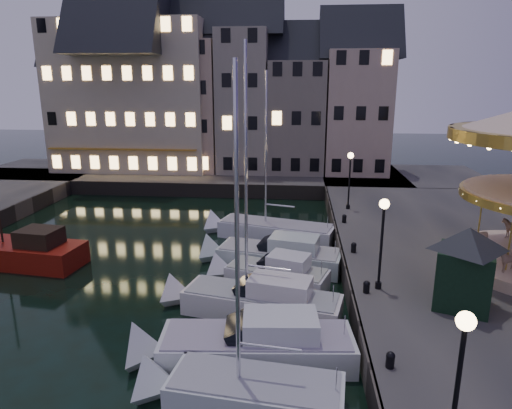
# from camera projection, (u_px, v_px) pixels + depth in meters

# --- Properties ---
(ground) EXTENTS (160.00, 160.00, 0.00)m
(ground) POSITION_uv_depth(u_px,v_px,m) (218.00, 318.00, 20.62)
(ground) COLOR black
(ground) RESTS_ON ground
(quay_east) EXTENTS (16.00, 56.00, 1.30)m
(quay_east) POSITION_uv_depth(u_px,v_px,m) (489.00, 264.00, 24.97)
(quay_east) COLOR #474442
(quay_east) RESTS_ON ground
(quay_north) EXTENTS (44.00, 12.00, 1.30)m
(quay_north) POSITION_uv_depth(u_px,v_px,m) (189.00, 177.00, 48.10)
(quay_north) COLOR #474442
(quay_north) RESTS_ON ground
(quaywall_e) EXTENTS (0.15, 44.00, 1.30)m
(quaywall_e) POSITION_uv_depth(u_px,v_px,m) (341.00, 259.00, 25.68)
(quaywall_e) COLOR #47423A
(quaywall_e) RESTS_ON ground
(quaywall_n) EXTENTS (48.00, 0.15, 1.30)m
(quaywall_n) POSITION_uv_depth(u_px,v_px,m) (195.00, 190.00, 42.15)
(quaywall_n) COLOR #47423A
(quaywall_n) RESTS_ON ground
(streetlamp_a) EXTENTS (0.44, 0.44, 4.17)m
(streetlamp_a) POSITION_uv_depth(u_px,v_px,m) (460.00, 370.00, 10.28)
(streetlamp_a) COLOR black
(streetlamp_a) RESTS_ON quay_east
(streetlamp_b) EXTENTS (0.44, 0.44, 4.17)m
(streetlamp_b) POSITION_uv_depth(u_px,v_px,m) (382.00, 231.00, 19.90)
(streetlamp_b) COLOR black
(streetlamp_b) RESTS_ON quay_east
(streetlamp_c) EXTENTS (0.44, 0.44, 4.17)m
(streetlamp_c) POSITION_uv_depth(u_px,v_px,m) (350.00, 172.00, 32.88)
(streetlamp_c) COLOR black
(streetlamp_c) RESTS_ON quay_east
(bollard_a) EXTENTS (0.30, 0.30, 0.57)m
(bollard_a) POSITION_uv_depth(u_px,v_px,m) (390.00, 359.00, 14.80)
(bollard_a) COLOR black
(bollard_a) RESTS_ON quay_east
(bollard_b) EXTENTS (0.30, 0.30, 0.57)m
(bollard_b) POSITION_uv_depth(u_px,v_px,m) (367.00, 286.00, 20.09)
(bollard_b) COLOR black
(bollard_b) RESTS_ON quay_east
(bollard_c) EXTENTS (0.30, 0.30, 0.57)m
(bollard_c) POSITION_uv_depth(u_px,v_px,m) (354.00, 247.00, 24.90)
(bollard_c) COLOR black
(bollard_c) RESTS_ON quay_east
(bollard_d) EXTENTS (0.30, 0.30, 0.57)m
(bollard_d) POSITION_uv_depth(u_px,v_px,m) (344.00, 218.00, 30.19)
(bollard_d) COLOR black
(bollard_d) RESTS_ON quay_east
(townhouse_na) EXTENTS (5.50, 8.00, 12.80)m
(townhouse_na) POSITION_uv_depth(u_px,v_px,m) (86.00, 107.00, 49.21)
(townhouse_na) COLOR #B3A890
(townhouse_na) RESTS_ON quay_north
(townhouse_nb) EXTENTS (6.16, 8.00, 13.80)m
(townhouse_nb) POSITION_uv_depth(u_px,v_px,m) (135.00, 102.00, 48.59)
(townhouse_nb) COLOR slate
(townhouse_nb) RESTS_ON quay_north
(townhouse_nc) EXTENTS (6.82, 8.00, 14.80)m
(townhouse_nc) POSITION_uv_depth(u_px,v_px,m) (190.00, 97.00, 47.92)
(townhouse_nc) COLOR tan
(townhouse_nc) RESTS_ON quay_north
(townhouse_nd) EXTENTS (5.50, 8.00, 15.80)m
(townhouse_nd) POSITION_uv_depth(u_px,v_px,m) (244.00, 93.00, 47.27)
(townhouse_nd) COLOR gray
(townhouse_nd) RESTS_ON quay_north
(townhouse_ne) EXTENTS (6.16, 8.00, 12.80)m
(townhouse_ne) POSITION_uv_depth(u_px,v_px,m) (297.00, 108.00, 47.17)
(townhouse_ne) COLOR slate
(townhouse_ne) RESTS_ON quay_north
(townhouse_nf) EXTENTS (6.82, 8.00, 13.80)m
(townhouse_nf) POSITION_uv_depth(u_px,v_px,m) (356.00, 103.00, 46.50)
(townhouse_nf) COLOR tan
(townhouse_nf) RESTS_ON quay_north
(hotel_corner) EXTENTS (17.60, 9.00, 16.80)m
(hotel_corner) POSITION_uv_depth(u_px,v_px,m) (134.00, 88.00, 48.19)
(hotel_corner) COLOR beige
(hotel_corner) RESTS_ON quay_north
(motorboat_a) EXTENTS (6.73, 2.86, 11.09)m
(motorboat_a) POSITION_uv_depth(u_px,v_px,m) (238.00, 393.00, 14.79)
(motorboat_a) COLOR silver
(motorboat_a) RESTS_ON ground
(motorboat_b) EXTENTS (8.39, 3.06, 2.15)m
(motorboat_b) POSITION_uv_depth(u_px,v_px,m) (246.00, 346.00, 17.25)
(motorboat_b) COLOR silver
(motorboat_b) RESTS_ON ground
(motorboat_c) EXTENTS (8.22, 3.67, 10.89)m
(motorboat_c) POSITION_uv_depth(u_px,v_px,m) (253.00, 301.00, 20.76)
(motorboat_c) COLOR silver
(motorboat_c) RESTS_ON ground
(motorboat_d) EXTENTS (6.21, 3.67, 2.15)m
(motorboat_d) POSITION_uv_depth(u_px,v_px,m) (269.00, 276.00, 23.55)
(motorboat_d) COLOR silver
(motorboat_d) RESTS_ON ground
(motorboat_e) EXTENTS (8.10, 3.82, 2.15)m
(motorboat_e) POSITION_uv_depth(u_px,v_px,m) (273.00, 256.00, 26.21)
(motorboat_e) COLOR silver
(motorboat_e) RESTS_ON ground
(motorboat_f) EXTENTS (8.81, 4.43, 11.74)m
(motorboat_f) POSITION_uv_depth(u_px,v_px,m) (268.00, 230.00, 31.10)
(motorboat_f) COLOR white
(motorboat_f) RESTS_ON ground
(red_fishing_boat) EXTENTS (7.79, 3.51, 5.96)m
(red_fishing_boat) POSITION_uv_depth(u_px,v_px,m) (22.00, 253.00, 26.52)
(red_fishing_boat) COLOR maroon
(red_fishing_boat) RESTS_ON ground
(ticket_kiosk) EXTENTS (3.32, 3.32, 3.89)m
(ticket_kiosk) POSITION_uv_depth(u_px,v_px,m) (467.00, 254.00, 18.38)
(ticket_kiosk) COLOR black
(ticket_kiosk) RESTS_ON quay_east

